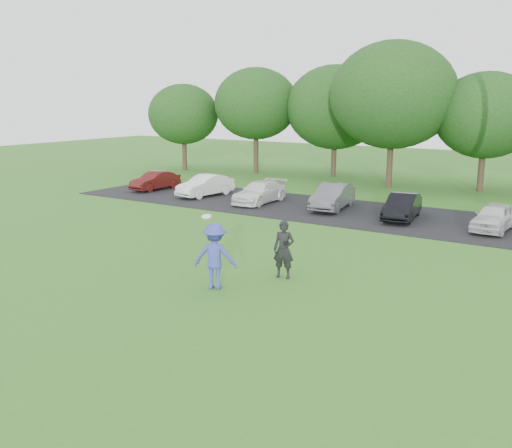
% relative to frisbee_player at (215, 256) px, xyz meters
% --- Properties ---
extents(ground, '(100.00, 100.00, 0.00)m').
position_rel_frisbee_player_xyz_m(ground, '(-0.42, -0.70, -0.94)').
color(ground, '#337320').
rests_on(ground, ground).
extents(parking_lot, '(32.00, 6.50, 0.03)m').
position_rel_frisbee_player_xyz_m(parking_lot, '(-0.42, 12.30, -0.93)').
color(parking_lot, black).
rests_on(parking_lot, ground).
extents(frisbee_player, '(1.40, 1.14, 2.13)m').
position_rel_frisbee_player_xyz_m(frisbee_player, '(0.00, 0.00, 0.00)').
color(frisbee_player, '#3C41A9').
rests_on(frisbee_player, ground).
extents(camera_bystander, '(0.72, 0.56, 1.75)m').
position_rel_frisbee_player_xyz_m(camera_bystander, '(1.15, 1.89, -0.07)').
color(camera_bystander, black).
rests_on(camera_bystander, ground).
extents(parked_cars, '(27.74, 4.47, 1.21)m').
position_rel_frisbee_player_xyz_m(parked_cars, '(0.09, 12.30, -0.36)').
color(parked_cars, '#4E1211').
rests_on(parked_cars, parking_lot).
extents(tree_row, '(42.39, 9.85, 8.64)m').
position_rel_frisbee_player_xyz_m(tree_row, '(1.09, 22.06, 3.96)').
color(tree_row, '#38281C').
rests_on(tree_row, ground).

